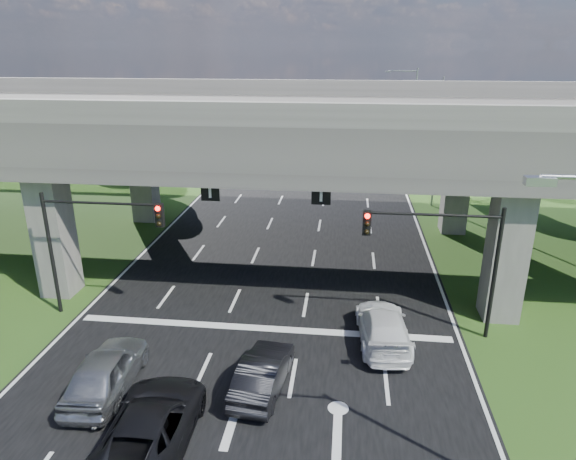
% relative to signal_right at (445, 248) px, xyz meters
% --- Properties ---
extents(ground, '(160.00, 160.00, 0.00)m').
position_rel_signal_right_xyz_m(ground, '(-7.82, -3.94, -4.19)').
color(ground, '#284A17').
rests_on(ground, ground).
extents(road, '(18.00, 120.00, 0.03)m').
position_rel_signal_right_xyz_m(road, '(-7.82, 6.06, -4.17)').
color(road, black).
rests_on(road, ground).
extents(overpass, '(80.00, 15.00, 10.00)m').
position_rel_signal_right_xyz_m(overpass, '(-7.82, 8.06, 3.73)').
color(overpass, '#33312E').
rests_on(overpass, ground).
extents(warehouse, '(20.00, 10.00, 4.00)m').
position_rel_signal_right_xyz_m(warehouse, '(-33.82, 31.06, -2.19)').
color(warehouse, '#9E9E99').
rests_on(warehouse, ground).
extents(signal_right, '(5.76, 0.54, 6.00)m').
position_rel_signal_right_xyz_m(signal_right, '(0.00, 0.00, 0.00)').
color(signal_right, black).
rests_on(signal_right, ground).
extents(signal_left, '(5.76, 0.54, 6.00)m').
position_rel_signal_right_xyz_m(signal_left, '(-15.65, 0.00, 0.00)').
color(signal_left, black).
rests_on(signal_left, ground).
extents(streetlight_far, '(3.38, 0.25, 10.00)m').
position_rel_signal_right_xyz_m(streetlight_far, '(2.27, 20.06, 1.66)').
color(streetlight_far, gray).
rests_on(streetlight_far, ground).
extents(streetlight_beyond, '(3.38, 0.25, 10.00)m').
position_rel_signal_right_xyz_m(streetlight_beyond, '(2.27, 36.06, 1.66)').
color(streetlight_beyond, gray).
rests_on(streetlight_beyond, ground).
extents(tree_left_near, '(4.50, 4.50, 7.80)m').
position_rel_signal_right_xyz_m(tree_left_near, '(-21.78, 22.06, 0.63)').
color(tree_left_near, black).
rests_on(tree_left_near, ground).
extents(tree_left_mid, '(3.91, 3.90, 6.76)m').
position_rel_signal_right_xyz_m(tree_left_mid, '(-24.78, 30.06, -0.01)').
color(tree_left_mid, black).
rests_on(tree_left_mid, ground).
extents(tree_left_far, '(4.80, 4.80, 8.32)m').
position_rel_signal_right_xyz_m(tree_left_far, '(-20.78, 38.06, 0.95)').
color(tree_left_far, black).
rests_on(tree_left_far, ground).
extents(tree_right_near, '(4.20, 4.20, 7.28)m').
position_rel_signal_right_xyz_m(tree_right_near, '(5.22, 24.06, 0.31)').
color(tree_right_near, black).
rests_on(tree_right_near, ground).
extents(tree_right_mid, '(3.91, 3.90, 6.76)m').
position_rel_signal_right_xyz_m(tree_right_mid, '(8.22, 32.06, -0.01)').
color(tree_right_mid, black).
rests_on(tree_right_mid, ground).
extents(tree_right_far, '(4.50, 4.50, 7.80)m').
position_rel_signal_right_xyz_m(tree_right_far, '(4.22, 40.06, 0.63)').
color(tree_right_far, black).
rests_on(tree_right_far, ground).
extents(car_silver, '(2.20, 4.96, 1.66)m').
position_rel_signal_right_xyz_m(car_silver, '(-12.82, -5.48, -3.33)').
color(car_silver, '#A1A4A9').
rests_on(car_silver, road).
extents(car_dark, '(1.96, 4.44, 1.42)m').
position_rel_signal_right_xyz_m(car_dark, '(-7.06, -4.76, -3.45)').
color(car_dark, black).
rests_on(car_dark, road).
extents(car_white, '(2.42, 5.23, 1.48)m').
position_rel_signal_right_xyz_m(car_white, '(-2.43, -0.94, -3.42)').
color(car_white, white).
rests_on(car_white, road).
extents(car_trailing, '(2.74, 5.70, 1.57)m').
position_rel_signal_right_xyz_m(car_trailing, '(-10.13, -8.08, -3.37)').
color(car_trailing, black).
rests_on(car_trailing, road).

